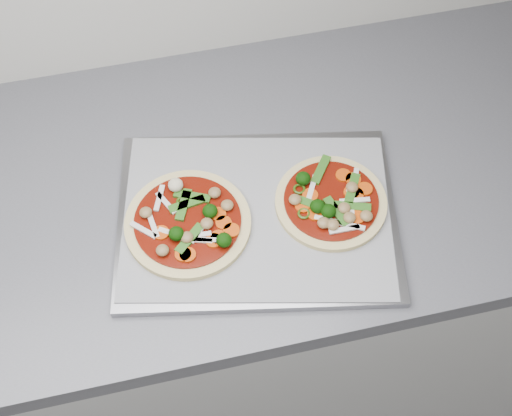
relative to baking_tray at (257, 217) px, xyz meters
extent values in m
cube|color=silver|center=(-0.17, 0.08, -0.48)|extent=(3.60, 0.60, 0.86)
cube|color=slate|center=(-0.17, 0.08, -0.03)|extent=(3.60, 0.60, 0.04)
cube|color=gray|center=(0.00, 0.00, 0.00)|extent=(0.49, 0.40, 0.01)
cube|color=gray|center=(0.00, 0.00, 0.01)|extent=(0.47, 0.39, 0.00)
cylinder|color=#EDD787|center=(-0.11, 0.00, 0.01)|extent=(0.24, 0.24, 0.01)
cylinder|color=#60190B|center=(-0.11, 0.00, 0.02)|extent=(0.20, 0.20, 0.00)
cylinder|color=#D54E00|center=(-0.08, -0.04, 0.03)|extent=(0.03, 0.03, 0.00)
cylinder|color=#D54E00|center=(-0.13, -0.05, 0.03)|extent=(0.04, 0.04, 0.00)
ellipsoid|color=olive|center=(-0.04, 0.01, 0.03)|extent=(0.03, 0.03, 0.01)
ellipsoid|color=olive|center=(-0.06, 0.04, 0.03)|extent=(0.03, 0.03, 0.01)
cube|color=#32651B|center=(-0.11, 0.03, 0.03)|extent=(0.04, 0.06, 0.00)
cylinder|color=#D54E00|center=(-0.06, -0.01, 0.03)|extent=(0.03, 0.03, 0.00)
cube|color=silver|center=(-0.13, -0.02, 0.03)|extent=(0.04, 0.03, 0.00)
ellipsoid|color=olive|center=(-0.08, -0.01, 0.03)|extent=(0.03, 0.03, 0.01)
ellipsoid|color=#103505|center=(-0.06, -0.05, 0.03)|extent=(0.03, 0.03, 0.02)
cube|color=silver|center=(-0.10, -0.03, 0.03)|extent=(0.05, 0.01, 0.00)
cube|color=silver|center=(-0.08, -0.04, 0.03)|extent=(0.05, 0.02, 0.00)
cube|color=silver|center=(-0.18, 0.00, 0.03)|extent=(0.04, 0.04, 0.00)
ellipsoid|color=olive|center=(-0.17, 0.03, 0.03)|extent=(0.02, 0.02, 0.01)
cube|color=silver|center=(-0.09, -0.02, 0.03)|extent=(0.04, 0.04, 0.00)
cube|color=silver|center=(-0.10, -0.04, 0.03)|extent=(0.05, 0.02, 0.00)
cylinder|color=#D54E00|center=(-0.05, -0.03, 0.03)|extent=(0.03, 0.03, 0.00)
cube|color=#32651B|center=(-0.11, -0.03, 0.03)|extent=(0.05, 0.05, 0.00)
ellipsoid|color=olive|center=(-0.11, -0.03, 0.03)|extent=(0.03, 0.03, 0.01)
torus|color=#29440D|center=(-0.07, 0.01, 0.03)|extent=(0.03, 0.03, 0.00)
ellipsoid|color=#103505|center=(-0.07, 0.01, 0.03)|extent=(0.03, 0.03, 0.02)
cube|color=silver|center=(-0.14, 0.05, 0.03)|extent=(0.02, 0.05, 0.00)
ellipsoid|color=beige|center=(-0.12, 0.07, 0.03)|extent=(0.03, 0.03, 0.02)
cylinder|color=#D54E00|center=(-0.12, -0.06, 0.03)|extent=(0.03, 0.03, 0.00)
ellipsoid|color=#103505|center=(-0.13, -0.02, 0.03)|extent=(0.03, 0.03, 0.02)
cylinder|color=#D54E00|center=(-0.06, 0.00, 0.03)|extent=(0.04, 0.04, 0.00)
cylinder|color=#D54E00|center=(-0.07, -0.04, 0.03)|extent=(0.03, 0.03, 0.00)
cube|color=#32651B|center=(-0.10, 0.03, 0.03)|extent=(0.06, 0.02, 0.00)
ellipsoid|color=olive|center=(-0.15, -0.04, 0.03)|extent=(0.02, 0.02, 0.01)
torus|color=#29440D|center=(-0.11, 0.04, 0.03)|extent=(0.02, 0.02, 0.00)
cube|color=silver|center=(-0.16, 0.01, 0.03)|extent=(0.01, 0.05, 0.00)
cube|color=silver|center=(-0.14, 0.04, 0.03)|extent=(0.03, 0.05, 0.00)
cube|color=#32651B|center=(-0.09, 0.04, 0.03)|extent=(0.06, 0.04, 0.00)
cylinder|color=#D54E00|center=(-0.15, -0.01, 0.03)|extent=(0.03, 0.03, 0.00)
cylinder|color=#EDD787|center=(0.12, -0.01, 0.01)|extent=(0.24, 0.24, 0.01)
cylinder|color=#60190B|center=(0.12, -0.01, 0.02)|extent=(0.20, 0.20, 0.00)
cube|color=#32651B|center=(0.16, 0.00, 0.02)|extent=(0.04, 0.06, 0.00)
ellipsoid|color=olive|center=(0.13, -0.05, 0.03)|extent=(0.02, 0.02, 0.01)
cylinder|color=#D54E00|center=(0.15, -0.05, 0.02)|extent=(0.03, 0.03, 0.00)
ellipsoid|color=#103505|center=(0.09, -0.02, 0.03)|extent=(0.02, 0.02, 0.02)
cylinder|color=#D54E00|center=(0.17, 0.00, 0.02)|extent=(0.03, 0.03, 0.00)
cylinder|color=#D54E00|center=(0.16, 0.02, 0.02)|extent=(0.03, 0.03, 0.00)
ellipsoid|color=olive|center=(0.11, -0.06, 0.03)|extent=(0.03, 0.03, 0.01)
torus|color=#29440D|center=(0.07, 0.02, 0.02)|extent=(0.03, 0.03, 0.00)
cube|color=silver|center=(0.13, -0.06, 0.02)|extent=(0.05, 0.03, 0.00)
cube|color=silver|center=(0.10, -0.05, 0.02)|extent=(0.05, 0.03, 0.00)
cube|color=#32651B|center=(0.15, -0.03, 0.02)|extent=(0.06, 0.03, 0.00)
cube|color=silver|center=(0.14, -0.02, 0.02)|extent=(0.02, 0.05, 0.00)
ellipsoid|color=olive|center=(0.09, -0.05, 0.03)|extent=(0.02, 0.02, 0.01)
cylinder|color=#D54E00|center=(0.09, -0.03, 0.02)|extent=(0.04, 0.04, 0.00)
ellipsoid|color=#103505|center=(0.08, 0.03, 0.03)|extent=(0.03, 0.03, 0.02)
cylinder|color=#D54E00|center=(0.15, 0.03, 0.02)|extent=(0.04, 0.04, 0.00)
cube|color=silver|center=(0.15, -0.02, 0.02)|extent=(0.05, 0.01, 0.00)
cylinder|color=#D54E00|center=(0.07, -0.01, 0.02)|extent=(0.03, 0.03, 0.00)
ellipsoid|color=olive|center=(0.06, 0.00, 0.03)|extent=(0.03, 0.03, 0.01)
cylinder|color=#D54E00|center=(0.09, 0.01, 0.02)|extent=(0.03, 0.03, 0.00)
cube|color=silver|center=(0.09, 0.02, 0.02)|extent=(0.03, 0.05, 0.00)
cube|color=#32651B|center=(0.12, -0.03, 0.02)|extent=(0.03, 0.06, 0.00)
cylinder|color=#D54E00|center=(0.15, 0.00, 0.02)|extent=(0.03, 0.03, 0.00)
ellipsoid|color=olive|center=(0.16, -0.05, 0.03)|extent=(0.02, 0.02, 0.01)
cube|color=silver|center=(0.12, -0.07, 0.02)|extent=(0.05, 0.01, 0.00)
torus|color=#29440D|center=(0.07, -0.02, 0.02)|extent=(0.03, 0.03, 0.00)
cube|color=silver|center=(0.16, 0.02, 0.02)|extent=(0.03, 0.05, 0.00)
ellipsoid|color=olive|center=(0.13, -0.03, 0.03)|extent=(0.02, 0.02, 0.01)
cube|color=#32651B|center=(0.12, 0.05, 0.02)|extent=(0.05, 0.06, 0.00)
cube|color=#32651B|center=(0.09, -0.01, 0.02)|extent=(0.06, 0.05, 0.00)
ellipsoid|color=#103505|center=(0.11, -0.03, 0.03)|extent=(0.03, 0.03, 0.02)
ellipsoid|color=olive|center=(0.15, 0.00, 0.03)|extent=(0.02, 0.02, 0.01)
cylinder|color=#D54E00|center=(0.16, -0.01, 0.02)|extent=(0.03, 0.03, 0.00)
camera|label=1|loc=(-0.13, -0.58, 0.95)|focal=50.00mm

